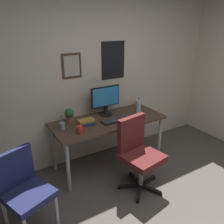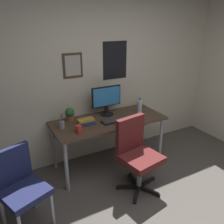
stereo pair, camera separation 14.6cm
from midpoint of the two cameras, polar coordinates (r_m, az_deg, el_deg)
The scene contains 13 objects.
wall_back at distance 3.53m, azimuth -2.16°, elevation 9.22°, with size 4.40×0.10×2.60m.
desk at distance 3.35m, azimuth 0.43°, elevation -3.11°, with size 1.62×0.69×0.73m.
office_chair at distance 2.97m, azimuth 7.35°, elevation -9.49°, with size 0.57×0.57×0.95m.
side_chair at distance 2.61m, azimuth -20.09°, elevation -16.38°, with size 0.54×0.54×0.88m.
monitor at distance 3.41m, azimuth -0.16°, elevation 3.12°, with size 0.46×0.20×0.43m.
keyboard at distance 3.27m, azimuth 2.38°, elevation -1.99°, with size 0.43×0.15×0.03m.
computer_mouse at distance 3.40m, azimuth 7.00°, elevation -1.12°, with size 0.06×0.11×0.04m.
water_bottle at distance 3.51m, azimuth 7.99°, elevation 1.12°, with size 0.07×0.07×0.25m.
coffee_mug_near at distance 3.85m, azimuth 7.95°, elevation 2.09°, with size 0.12×0.08×0.10m.
coffee_mug_far at distance 2.94m, azimuth -6.76°, elevation -4.18°, with size 0.12×0.08×0.10m.
potted_plant at distance 3.27m, azimuth -9.05°, elevation -0.47°, with size 0.13×0.13×0.20m.
pen_cup at distance 3.09m, azimuth -10.91°, elevation -3.04°, with size 0.07×0.07×0.20m.
book_stack_left at distance 3.16m, azimuth -4.99°, elevation -2.33°, with size 0.22×0.14×0.08m.
Camera 2 is at (-1.46, -0.98, 2.05)m, focal length 37.24 mm.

